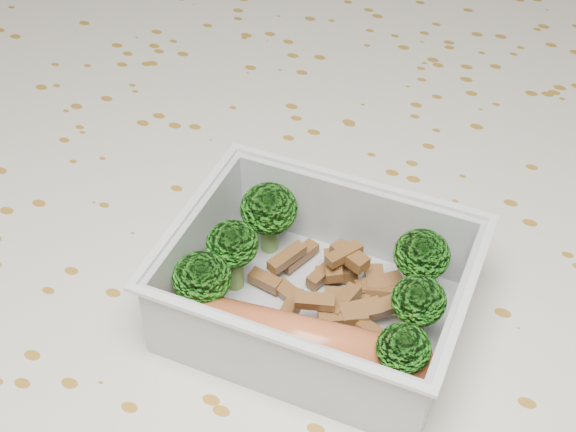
% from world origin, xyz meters
% --- Properties ---
extents(dining_table, '(1.40, 0.90, 0.75)m').
position_xyz_m(dining_table, '(0.00, 0.00, 0.67)').
color(dining_table, brown).
rests_on(dining_table, ground).
extents(tablecloth, '(1.46, 0.96, 0.19)m').
position_xyz_m(tablecloth, '(0.00, 0.00, 0.72)').
color(tablecloth, beige).
rests_on(tablecloth, dining_table).
extents(lunch_container, '(0.16, 0.13, 0.06)m').
position_xyz_m(lunch_container, '(0.04, -0.05, 0.78)').
color(lunch_container, silver).
rests_on(lunch_container, tablecloth).
extents(broccoli_florets, '(0.14, 0.10, 0.05)m').
position_xyz_m(broccoli_florets, '(0.04, -0.04, 0.79)').
color(broccoli_florets, '#608C3F').
rests_on(broccoli_florets, lunch_container).
extents(meat_pile, '(0.09, 0.06, 0.03)m').
position_xyz_m(meat_pile, '(0.05, -0.03, 0.77)').
color(meat_pile, brown).
rests_on(meat_pile, lunch_container).
extents(sausage, '(0.14, 0.04, 0.03)m').
position_xyz_m(sausage, '(0.05, -0.08, 0.78)').
color(sausage, '#C25A32').
rests_on(sausage, lunch_container).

